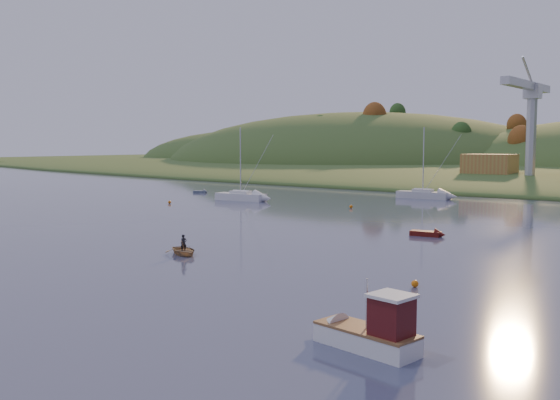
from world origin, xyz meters
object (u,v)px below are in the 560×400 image
Objects in this scene: fishing_boat at (360,330)px; sailboat_near at (241,196)px; red_tender at (432,234)px; canoe at (184,251)px; grey_dinghy at (203,192)px; sailboat_far at (423,194)px.

fishing_boat is 77.32m from sailboat_near.
sailboat_near is at bearing -35.61° from fishing_boat.
red_tender is (43.25, -17.88, -0.53)m from sailboat_near.
sailboat_near reaches higher than fishing_boat.
fishing_boat is 27.86m from canoe.
fishing_boat is at bearing -71.26° from grey_dinghy.
sailboat_far is at bearing -58.41° from fishing_boat.
sailboat_far reaches higher than sailboat_near.
red_tender is at bearing -30.75° from sailboat_near.
canoe is 26.89m from red_tender.
canoe is at bearing -126.43° from red_tender.
sailboat_far reaches higher than grey_dinghy.
sailboat_near is 3.23× the size of red_tender.
sailboat_far is 3.26× the size of red_tender.
canoe is 0.95× the size of red_tender.
canoe is 68.08m from grey_dinghy.
grey_dinghy is at bearing 147.97° from sailboat_near.
sailboat_near is at bearing 149.08° from red_tender.
red_tender is at bearing -69.51° from sailboat_far.
sailboat_far is 42.38m from grey_dinghy.
sailboat_far is 3.43× the size of canoe.
fishing_boat is 0.51× the size of sailboat_far.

